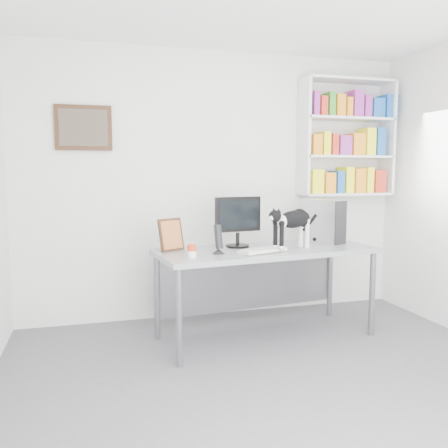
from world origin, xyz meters
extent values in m
cube|color=#58585E|center=(0.00, 0.00, 0.01)|extent=(4.00, 4.00, 0.01)
cube|color=silver|center=(0.00, 2.00, 1.35)|extent=(4.00, 0.01, 2.70)
cube|color=silver|center=(1.40, 1.85, 1.85)|extent=(1.03, 0.28, 1.24)
cube|color=#3E2114|center=(-1.30, 1.97, 1.90)|extent=(0.52, 0.04, 0.42)
cube|color=gray|center=(0.24, 1.17, 0.41)|extent=(2.02, 0.99, 0.81)
cube|color=black|center=(0.01, 1.32, 1.04)|extent=(0.46, 0.26, 0.47)
cube|color=silver|center=(0.13, 1.00, 0.83)|extent=(0.46, 0.30, 0.03)
cube|color=silver|center=(0.88, 1.37, 1.02)|extent=(0.34, 0.45, 0.42)
cylinder|color=black|center=(-0.24, 1.03, 0.94)|extent=(0.14, 0.14, 0.25)
cube|color=#3E2114|center=(-0.60, 1.29, 0.96)|extent=(0.25, 0.19, 0.29)
cylinder|color=red|center=(-0.49, 0.92, 0.86)|extent=(0.09, 0.09, 0.10)
camera|label=1|loc=(-1.27, -2.73, 1.50)|focal=38.00mm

